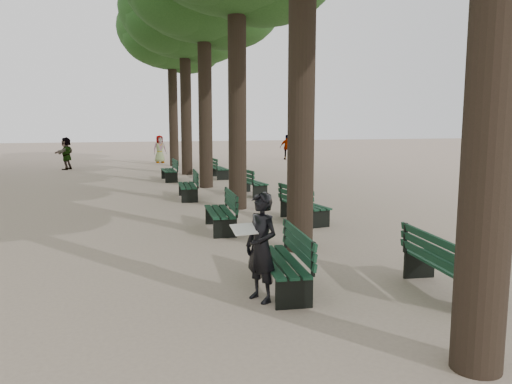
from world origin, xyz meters
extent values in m
plane|color=tan|center=(0.00, 0.00, 0.00)|extent=(120.00, 120.00, 0.00)
cylinder|color=#33261C|center=(1.50, 3.00, 3.75)|extent=(0.52, 0.52, 7.50)
cylinder|color=#33261C|center=(1.50, 8.00, 3.75)|extent=(0.52, 0.52, 7.50)
cylinder|color=#33261C|center=(1.50, 13.00, 3.75)|extent=(0.52, 0.52, 7.50)
cylinder|color=#33261C|center=(1.50, 18.00, 3.75)|extent=(0.52, 0.52, 7.50)
ellipsoid|color=#1C4818|center=(1.50, 18.00, 7.70)|extent=(6.00, 6.00, 4.50)
cylinder|color=#33261C|center=(1.50, 23.00, 3.75)|extent=(0.52, 0.52, 7.50)
ellipsoid|color=#1C4818|center=(1.50, 23.00, 7.70)|extent=(6.00, 6.00, 4.50)
cube|color=black|center=(0.35, 0.86, 0.23)|extent=(0.70, 1.84, 0.45)
cube|color=black|center=(0.35, 0.86, 0.45)|extent=(0.72, 1.85, 0.04)
cube|color=black|center=(0.63, 0.83, 0.72)|extent=(0.23, 1.79, 0.40)
cube|color=black|center=(0.35, 5.20, 0.23)|extent=(0.65, 1.83, 0.45)
cube|color=black|center=(0.35, 5.20, 0.45)|extent=(0.67, 1.84, 0.04)
cube|color=black|center=(0.63, 5.18, 0.72)|extent=(0.18, 1.80, 0.40)
cube|color=black|center=(0.35, 10.23, 0.23)|extent=(0.66, 1.84, 0.45)
cube|color=black|center=(0.35, 10.23, 0.45)|extent=(0.68, 1.84, 0.04)
cube|color=black|center=(0.63, 10.21, 0.72)|extent=(0.18, 1.80, 0.40)
cube|color=black|center=(0.35, 15.63, 0.23)|extent=(0.53, 1.80, 0.45)
cube|color=black|center=(0.35, 15.63, 0.45)|extent=(0.55, 1.80, 0.04)
cube|color=black|center=(0.63, 15.63, 0.72)|extent=(0.05, 1.80, 0.40)
cube|color=black|center=(2.65, 0.01, 0.23)|extent=(0.73, 1.85, 0.45)
cube|color=black|center=(2.65, 0.01, 0.45)|extent=(0.75, 1.85, 0.04)
cube|color=black|center=(2.37, 0.04, 0.72)|extent=(0.25, 1.79, 0.40)
cube|color=black|center=(2.65, 5.62, 0.23)|extent=(0.76, 1.85, 0.45)
cube|color=black|center=(2.65, 5.62, 0.45)|extent=(0.78, 1.86, 0.04)
cube|color=black|center=(2.37, 5.58, 0.72)|extent=(0.29, 1.79, 0.40)
cube|color=black|center=(2.65, 10.53, 0.23)|extent=(0.70, 1.84, 0.45)
cube|color=black|center=(2.65, 10.53, 0.45)|extent=(0.72, 1.84, 0.04)
cube|color=black|center=(2.37, 10.50, 0.72)|extent=(0.22, 1.80, 0.40)
cube|color=black|center=(2.65, 16.00, 0.23)|extent=(0.56, 1.81, 0.45)
cube|color=black|center=(2.65, 16.00, 0.45)|extent=(0.58, 1.81, 0.04)
cube|color=black|center=(2.37, 15.99, 0.72)|extent=(0.08, 1.80, 0.40)
imported|color=black|center=(-0.05, 0.52, 0.78)|extent=(0.54, 0.69, 1.55)
cube|color=white|center=(-0.30, 0.52, 1.05)|extent=(0.37, 0.29, 0.12)
imported|color=#262628|center=(-4.30, 22.30, 0.86)|extent=(0.96, 1.60, 1.73)
imported|color=#262628|center=(0.90, 25.38, 0.85)|extent=(0.89, 0.53, 1.70)
imported|color=#262628|center=(9.40, 25.69, 0.83)|extent=(1.02, 0.48, 1.67)
camera|label=1|loc=(-2.03, -6.01, 2.52)|focal=35.00mm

